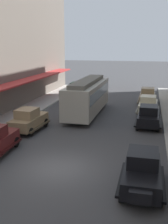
{
  "coord_description": "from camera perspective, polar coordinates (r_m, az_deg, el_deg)",
  "views": [
    {
      "loc": [
        4.68,
        -13.41,
        6.79
      ],
      "look_at": [
        0.0,
        6.0,
        1.8
      ],
      "focal_mm": 43.9,
      "sensor_mm": 36.0,
      "label": 1
    }
  ],
  "objects": [
    {
      "name": "parked_car_2",
      "position": [
        32.47,
        13.09,
        3.29
      ],
      "size": [
        2.19,
        4.28,
        1.84
      ],
      "color": "#997F5B",
      "rests_on": "ground"
    },
    {
      "name": "streetcar",
      "position": [
        26.68,
        0.74,
        3.47
      ],
      "size": [
        2.63,
        9.63,
        3.46
      ],
      "color": "#ADA899",
      "rests_on": "ground"
    },
    {
      "name": "parked_car_6",
      "position": [
        27.9,
        13.22,
        1.56
      ],
      "size": [
        2.3,
        4.32,
        1.84
      ],
      "color": "beige",
      "rests_on": "ground"
    },
    {
      "name": "parked_car_1",
      "position": [
        13.59,
        12.05,
        -11.78
      ],
      "size": [
        2.14,
        4.26,
        1.84
      ],
      "color": "black",
      "rests_on": "ground"
    },
    {
      "name": "parked_car_7",
      "position": [
        36.15,
        -1.65,
        4.72
      ],
      "size": [
        2.27,
        4.31,
        1.84
      ],
      "color": "#193D23",
      "rests_on": "ground"
    },
    {
      "name": "parked_car_0",
      "position": [
        23.52,
        13.31,
        -0.74
      ],
      "size": [
        2.23,
        4.29,
        1.84
      ],
      "color": "black",
      "rests_on": "ground"
    },
    {
      "name": "parked_car_3",
      "position": [
        22.29,
        -11.46,
        -1.46
      ],
      "size": [
        2.3,
        4.32,
        1.84
      ],
      "color": "#997F5B",
      "rests_on": "ground"
    },
    {
      "name": "ground_plane",
      "position": [
        15.74,
        -5.23,
        -11.58
      ],
      "size": [
        200.0,
        200.0,
        0.0
      ],
      "primitive_type": "plane",
      "color": "#424244"
    }
  ]
}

